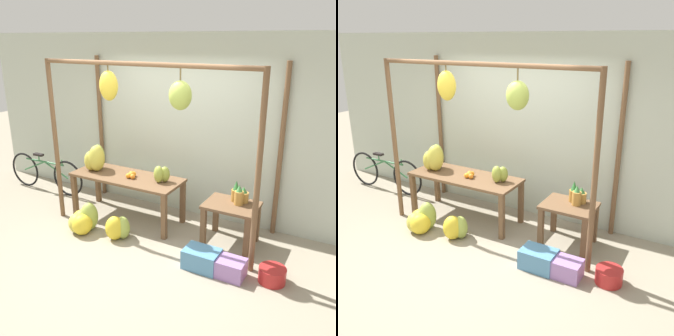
% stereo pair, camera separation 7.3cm
% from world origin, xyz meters
% --- Properties ---
extents(ground_plane, '(20.00, 20.00, 0.00)m').
position_xyz_m(ground_plane, '(0.00, 0.00, 0.00)').
color(ground_plane, gray).
extents(shop_wall_back, '(8.00, 0.08, 2.80)m').
position_xyz_m(shop_wall_back, '(0.00, 1.54, 1.40)').
color(shop_wall_back, '#B7C1B2').
rests_on(shop_wall_back, ground_plane).
extents(stall_awning, '(3.17, 1.24, 2.44)m').
position_xyz_m(stall_awning, '(0.03, 0.61, 1.73)').
color(stall_awning, brown).
rests_on(stall_awning, ground_plane).
extents(display_table_main, '(1.74, 0.68, 0.71)m').
position_xyz_m(display_table_main, '(-0.58, 0.81, 0.62)').
color(display_table_main, brown).
rests_on(display_table_main, ground_plane).
extents(display_table_side, '(0.71, 0.56, 0.59)m').
position_xyz_m(display_table_side, '(1.10, 0.87, 0.45)').
color(display_table_side, brown).
rests_on(display_table_side, ground_plane).
extents(banana_pile_on_table, '(0.38, 0.41, 0.42)m').
position_xyz_m(banana_pile_on_table, '(-1.17, 0.80, 0.90)').
color(banana_pile_on_table, gold).
rests_on(banana_pile_on_table, display_table_main).
extents(orange_pile, '(0.15, 0.18, 0.09)m').
position_xyz_m(orange_pile, '(-0.48, 0.80, 0.76)').
color(orange_pile, orange).
rests_on(orange_pile, display_table_main).
extents(pineapple_cluster, '(0.24, 0.24, 0.30)m').
position_xyz_m(pineapple_cluster, '(1.16, 0.97, 0.70)').
color(pineapple_cluster, '#B27F38').
rests_on(pineapple_cluster, display_table_side).
extents(banana_pile_ground_left, '(0.47, 0.52, 0.43)m').
position_xyz_m(banana_pile_ground_left, '(-0.91, 0.14, 0.16)').
color(banana_pile_ground_left, yellow).
rests_on(banana_pile_ground_left, ground_plane).
extents(banana_pile_ground_right, '(0.41, 0.46, 0.35)m').
position_xyz_m(banana_pile_ground_right, '(-0.33, 0.23, 0.16)').
color(banana_pile_ground_right, '#9EB247').
rests_on(banana_pile_ground_right, ground_plane).
extents(fruit_crate_white, '(0.44, 0.31, 0.25)m').
position_xyz_m(fruit_crate_white, '(1.00, 0.13, 0.13)').
color(fruit_crate_white, '#4C84B2').
rests_on(fruit_crate_white, ground_plane).
extents(blue_bucket, '(0.32, 0.32, 0.19)m').
position_xyz_m(blue_bucket, '(1.84, 0.26, 0.09)').
color(blue_bucket, '#AD2323').
rests_on(blue_bucket, ground_plane).
extents(parked_bicycle, '(1.72, 0.09, 0.70)m').
position_xyz_m(parked_bicycle, '(-2.56, 1.02, 0.35)').
color(parked_bicycle, black).
rests_on(parked_bicycle, ground_plane).
extents(papaya_pile, '(0.27, 0.26, 0.25)m').
position_xyz_m(papaya_pile, '(0.02, 0.84, 0.84)').
color(papaya_pile, '#93A33D').
rests_on(papaya_pile, display_table_main).
extents(fruit_crate_purple, '(0.39, 0.28, 0.23)m').
position_xyz_m(fruit_crate_purple, '(1.35, 0.13, 0.11)').
color(fruit_crate_purple, '#9970B7').
rests_on(fruit_crate_purple, ground_plane).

